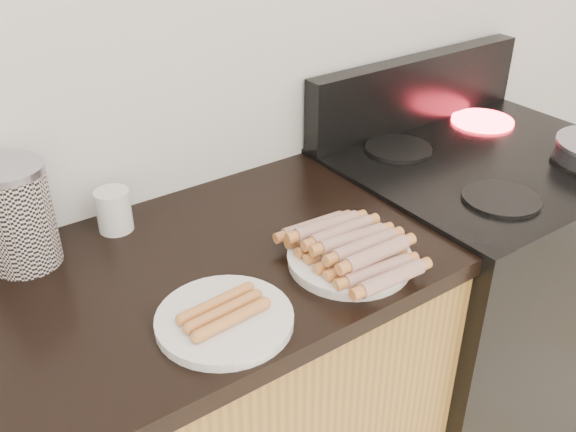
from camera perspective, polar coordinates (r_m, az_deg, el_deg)
wall_back at (r=1.42m, az=-12.30°, el=16.23°), size 4.00×0.04×2.60m
stove at (r=2.01m, az=15.54°, el=-6.73°), size 0.76×0.65×0.91m
stove_panel at (r=1.91m, az=11.34°, el=10.86°), size 0.76×0.06×0.20m
burner_near_left at (r=1.56m, az=18.43°, el=1.48°), size 0.18×0.18×0.01m
burner_far_left at (r=1.76m, az=9.79°, el=5.92°), size 0.18×0.18×0.01m
burner_far_right at (r=2.00m, az=16.89°, el=8.10°), size 0.18×0.18×0.01m
main_plate at (r=1.29m, az=5.50°, el=-3.96°), size 0.26×0.26×0.02m
side_plate at (r=1.14m, az=-5.66°, el=-9.16°), size 0.25×0.25×0.02m
hotdog_pile at (r=1.27m, az=5.57°, el=-2.71°), size 0.14×0.27×0.06m
plain_sausages at (r=1.13m, az=-5.71°, el=-8.39°), size 0.14×0.09×0.02m
canister at (r=1.34m, az=-22.89°, el=0.00°), size 0.14×0.14×0.21m
mug at (r=1.42m, az=-15.22°, el=0.48°), size 0.08×0.08×0.09m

